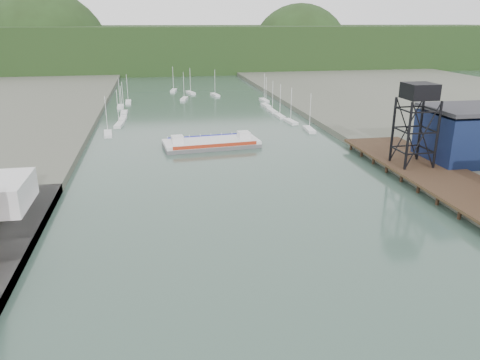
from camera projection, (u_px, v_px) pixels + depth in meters
name	position (u px, v px, depth m)	size (l,w,h in m)	color
east_pier	(460.00, 186.00, 81.77)	(14.00, 70.00, 2.45)	black
lift_tower	(419.00, 96.00, 89.08)	(6.50, 6.50, 16.00)	black
blue_shed	(475.00, 135.00, 96.28)	(20.50, 14.50, 11.30)	#0C1934
marina_sailboats	(198.00, 108.00, 162.93)	(57.71, 92.65, 0.90)	silver
distant_hills	(168.00, 51.00, 310.56)	(500.00, 120.00, 80.00)	black
chain_ferry	(211.00, 143.00, 114.28)	(23.78, 11.43, 3.31)	#555558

